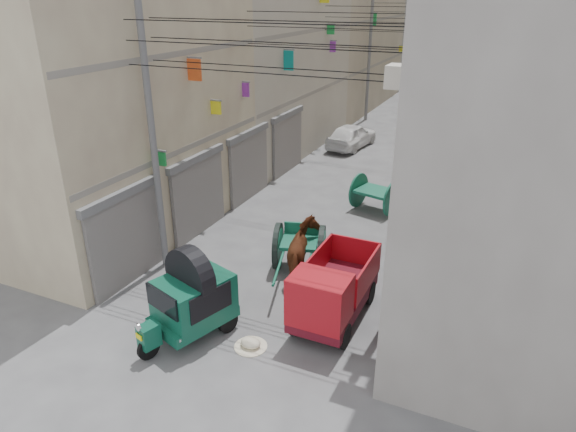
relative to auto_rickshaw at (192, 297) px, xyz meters
The scene contains 17 objects.
building_row_left 32.06m from the auto_rickshaw, 103.26° to the left, with size 8.00×62.00×14.00m.
building_row_right 32.43m from the auto_rickshaw, 74.14° to the left, with size 8.00×62.00×14.00m.
end_cap_building 62.88m from the auto_rickshaw, 89.32° to the left, with size 22.00×10.00×13.00m, color tan.
shutters_left 7.71m from the auto_rickshaw, 114.32° to the left, with size 0.18×14.40×2.88m.
signboards 18.46m from the auto_rickshaw, 87.69° to the left, with size 8.22×40.52×5.67m.
ac_units 8.85m from the auto_rickshaw, 44.39° to the left, with size 0.70×6.55×3.35m.
utility_poles 13.97m from the auto_rickshaw, 86.86° to the left, with size 7.40×22.20×8.00m.
overhead_cables 12.44m from the auto_rickshaw, 86.12° to the left, with size 7.40×22.52×1.12m.
auto_rickshaw is the anchor object (origin of this frame).
tonga_cart 4.31m from the auto_rickshaw, 75.13° to the left, with size 2.08×3.44×1.46m.
mini_truck 3.46m from the auto_rickshaw, 30.07° to the left, with size 1.49×3.26×1.83m.
second_cart 9.81m from the auto_rickshaw, 78.42° to the left, with size 1.85×1.72×1.39m.
feed_sack 1.83m from the auto_rickshaw, ahead, with size 0.51×0.41×0.25m, color beige.
horse 3.93m from the auto_rickshaw, 68.16° to the left, with size 0.93×2.04×1.72m, color maroon.
distant_car_white 17.90m from the auto_rickshaw, 95.31° to the left, with size 1.58×3.93×1.34m, color silver.
distant_car_grey 26.49m from the auto_rickshaw, 84.46° to the left, with size 1.30×3.73×1.23m, color slate.
distant_car_green 32.34m from the auto_rickshaw, 87.61° to the left, with size 1.79×4.40×1.28m, color #1E5943.
Camera 1 is at (5.85, -5.42, 7.95)m, focal length 32.00 mm.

